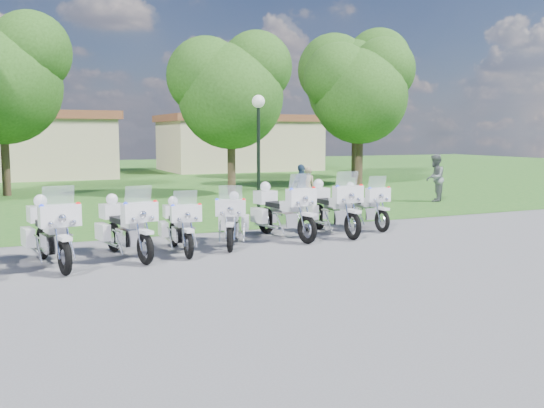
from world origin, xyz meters
name	(u,v)px	position (x,y,z in m)	size (l,w,h in m)	color
ground	(264,251)	(0.00, 0.00, 0.00)	(100.00, 100.00, 0.00)	#5B5B60
grass_lawn	(96,177)	(0.00, 27.00, 0.00)	(100.00, 48.00, 0.01)	#245F1E
motorcycle_1	(50,231)	(-4.68, 0.41, 0.73)	(1.10, 2.58, 1.74)	black
motorcycle_2	(126,226)	(-3.08, 0.66, 0.69)	(1.12, 2.44, 1.66)	black
motorcycle_3	(179,225)	(-1.81, 0.78, 0.63)	(0.81, 2.23, 1.50)	black
motorcycle_4	(233,219)	(-0.38, 1.05, 0.65)	(1.34, 2.15, 1.55)	black
motorcycle_5	(282,210)	(1.19, 1.51, 0.73)	(1.13, 2.59, 1.75)	black
motorcycle_6	(332,207)	(2.73, 1.55, 0.74)	(0.87, 2.63, 1.77)	black
motorcycle_7	(363,205)	(4.11, 2.12, 0.65)	(0.77, 2.33, 1.57)	black
lamp_post	(258,124)	(2.53, 6.28, 3.07)	(0.44, 0.44, 4.05)	black
tree_1	(0,74)	(-5.37, 16.41, 5.33)	(6.05, 5.16, 8.06)	#38281C
tree_2	(230,86)	(3.90, 12.74, 4.82)	(5.47, 4.67, 7.29)	#38281C
tree_3	(359,87)	(11.99, 14.86, 5.17)	(5.86, 5.00, 7.82)	#38281C
tree_4	(354,79)	(14.67, 19.67, 6.09)	(6.91, 5.89, 9.21)	#38281C
building_east	(239,143)	(11.00, 30.00, 2.07)	(11.44, 7.28, 4.10)	#C9B891
bystander_a	(307,188)	(4.56, 6.54, 0.78)	(0.57, 0.37, 1.56)	tan
bystander_b	(435,178)	(10.43, 6.65, 0.95)	(0.93, 0.72, 1.91)	slate
bystander_c	(302,187)	(4.33, 6.53, 0.82)	(0.96, 0.40, 1.64)	navy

